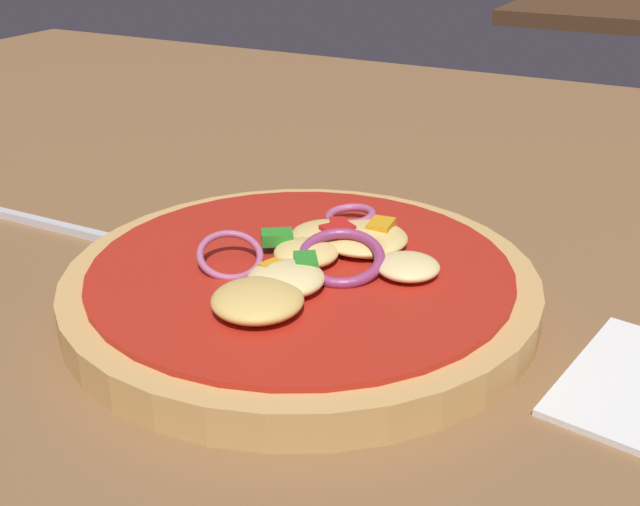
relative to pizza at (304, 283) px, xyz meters
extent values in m
cube|color=brown|center=(0.00, 0.03, -0.02)|extent=(1.47, 1.09, 0.03)
cylinder|color=tan|center=(0.00, 0.00, 0.00)|extent=(0.24, 0.24, 0.02)
cylinder|color=red|center=(0.00, 0.00, 0.01)|extent=(0.21, 0.21, 0.00)
ellipsoid|color=#E5BC60|center=(0.00, -0.05, 0.02)|extent=(0.04, 0.04, 0.01)
ellipsoid|color=#F4DB8E|center=(0.05, 0.01, 0.01)|extent=(0.03, 0.03, 0.01)
ellipsoid|color=#EFCC72|center=(0.02, 0.04, 0.01)|extent=(0.05, 0.05, 0.01)
ellipsoid|color=#EFCC72|center=(-0.01, 0.01, 0.01)|extent=(0.03, 0.03, 0.01)
ellipsoid|color=#EFCC72|center=(0.00, 0.03, 0.01)|extent=(0.04, 0.04, 0.01)
ellipsoid|color=#F4DB8E|center=(0.00, -0.03, 0.01)|extent=(0.04, 0.04, 0.01)
ellipsoid|color=#E5BC60|center=(0.02, 0.03, 0.01)|extent=(0.03, 0.03, 0.01)
torus|color=#93386B|center=(0.02, 0.00, 0.02)|extent=(0.06, 0.06, 0.02)
torus|color=#B25984|center=(0.00, 0.06, 0.02)|extent=(0.04, 0.04, 0.01)
torus|color=#B25984|center=(-0.03, -0.02, 0.02)|extent=(0.05, 0.05, 0.02)
cube|color=#2D8C28|center=(-0.02, 0.01, 0.02)|extent=(0.02, 0.02, 0.01)
cube|color=orange|center=(0.02, 0.04, 0.02)|extent=(0.01, 0.02, 0.01)
cube|color=red|center=(0.00, 0.04, 0.02)|extent=(0.01, 0.02, 0.01)
cube|color=orange|center=(-0.01, -0.02, 0.02)|extent=(0.02, 0.01, 0.01)
cube|color=#2D8C28|center=(0.01, -0.01, 0.02)|extent=(0.02, 0.02, 0.01)
cube|color=red|center=(0.00, 0.03, 0.02)|extent=(0.02, 0.02, 0.01)
cube|color=silver|center=(-0.19, 0.01, -0.01)|extent=(0.13, 0.01, 0.00)
cube|color=silver|center=(-0.12, 0.01, -0.01)|extent=(0.02, 0.02, 0.00)
cube|color=silver|center=(-0.09, 0.00, -0.01)|extent=(0.03, 0.00, 0.00)
cube|color=silver|center=(-0.09, 0.01, -0.01)|extent=(0.03, 0.00, 0.00)
cube|color=silver|center=(-0.09, 0.02, -0.01)|extent=(0.03, 0.00, 0.00)
cube|color=silver|center=(-0.09, 0.02, -0.01)|extent=(0.03, 0.00, 0.00)
camera|label=1|loc=(0.17, -0.31, 0.18)|focal=44.43mm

